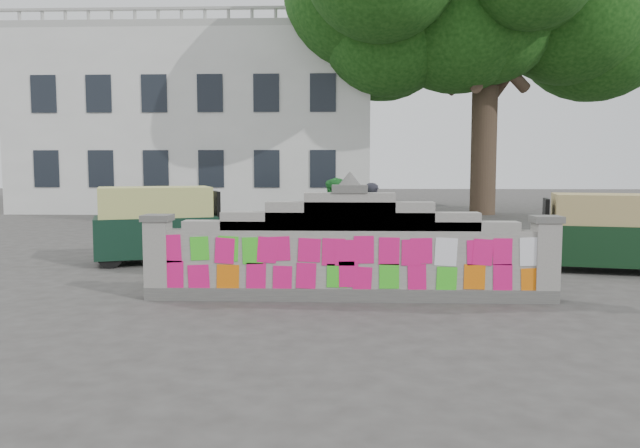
{
  "coord_description": "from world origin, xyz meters",
  "views": [
    {
      "loc": [
        -0.08,
        -9.65,
        2.08
      ],
      "look_at": [
        -0.5,
        1.0,
        1.1
      ],
      "focal_mm": 35.0,
      "sensor_mm": 36.0,
      "label": 1
    }
  ],
  "objects_px": {
    "cyclist_bike": "(373,247)",
    "rickshaw_left": "(159,223)",
    "rickshaw_right": "(607,231)",
    "cyclist_rider": "(373,232)",
    "pedestrian": "(335,226)"
  },
  "relations": [
    {
      "from": "cyclist_bike",
      "to": "cyclist_rider",
      "type": "distance_m",
      "value": 0.31
    },
    {
      "from": "cyclist_rider",
      "to": "pedestrian",
      "type": "relative_size",
      "value": 0.81
    },
    {
      "from": "cyclist_bike",
      "to": "rickshaw_right",
      "type": "bearing_deg",
      "value": -110.78
    },
    {
      "from": "cyclist_bike",
      "to": "pedestrian",
      "type": "relative_size",
      "value": 0.91
    },
    {
      "from": "cyclist_bike",
      "to": "rickshaw_right",
      "type": "relative_size",
      "value": 0.59
    },
    {
      "from": "cyclist_bike",
      "to": "rickshaw_left",
      "type": "relative_size",
      "value": 0.56
    },
    {
      "from": "rickshaw_left",
      "to": "cyclist_bike",
      "type": "bearing_deg",
      "value": -30.18
    },
    {
      "from": "cyclist_rider",
      "to": "rickshaw_left",
      "type": "height_order",
      "value": "rickshaw_left"
    },
    {
      "from": "cyclist_bike",
      "to": "cyclist_rider",
      "type": "xyz_separation_m",
      "value": [
        0.0,
        0.0,
        0.31
      ]
    },
    {
      "from": "rickshaw_left",
      "to": "rickshaw_right",
      "type": "height_order",
      "value": "rickshaw_left"
    },
    {
      "from": "cyclist_bike",
      "to": "rickshaw_left",
      "type": "height_order",
      "value": "rickshaw_left"
    },
    {
      "from": "cyclist_rider",
      "to": "rickshaw_left",
      "type": "xyz_separation_m",
      "value": [
        -4.62,
        0.79,
        0.1
      ]
    },
    {
      "from": "cyclist_bike",
      "to": "rickshaw_right",
      "type": "distance_m",
      "value": 4.69
    },
    {
      "from": "cyclist_bike",
      "to": "rickshaw_left",
      "type": "bearing_deg",
      "value": 59.69
    },
    {
      "from": "cyclist_bike",
      "to": "cyclist_rider",
      "type": "relative_size",
      "value": 1.12
    }
  ]
}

